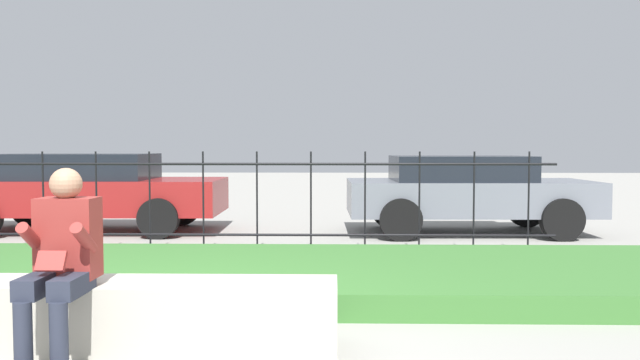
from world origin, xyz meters
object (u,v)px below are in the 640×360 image
car_parked_right (466,191)px  car_parked_left (86,189)px  stone_bench (156,320)px  person_seated_reader (61,257)px

car_parked_right → car_parked_left: size_ratio=0.89×
car_parked_left → stone_bench: bearing=-65.5°
car_parked_left → person_seated_reader: bearing=-70.6°
car_parked_left → car_parked_right: bearing=-1.9°
stone_bench → car_parked_right: bearing=60.2°
stone_bench → car_parked_left: bearing=115.6°
car_parked_right → stone_bench: bearing=-121.0°
car_parked_right → car_parked_left: 6.36m
person_seated_reader → car_parked_left: bearing=110.6°
person_seated_reader → stone_bench: bearing=29.1°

